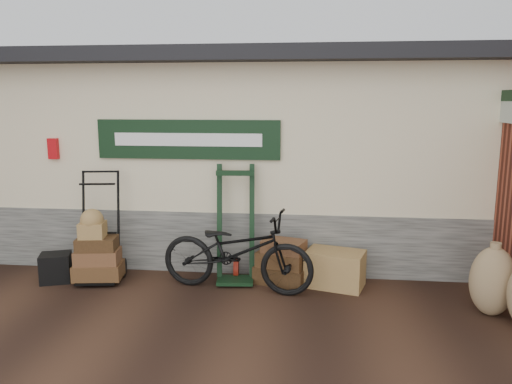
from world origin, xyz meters
TOP-DOWN VIEW (x-y plane):
  - ground at (0.00, 0.00)m, footprint 80.00×80.00m
  - station_building at (-0.01, 2.74)m, footprint 14.40×4.10m
  - porter_trolley at (-1.49, 0.57)m, footprint 0.86×0.69m
  - green_barrow at (0.41, 0.72)m, footprint 0.63×0.55m
  - suitcase_stack at (1.05, 0.69)m, footprint 0.80×0.63m
  - wicker_hamper at (1.78, 0.64)m, footprint 0.86×0.68m
  - black_trunk at (-2.08, 0.38)m, footprint 0.49×0.46m
  - bicycle at (0.48, 0.35)m, footprint 1.02×2.15m
  - burlap_sack_left at (3.56, -0.09)m, footprint 0.60×0.54m

SIDE VIEW (x-z plane):
  - ground at x=0.00m, z-range 0.00..0.00m
  - black_trunk at x=-2.08m, z-range 0.00..0.40m
  - wicker_hamper at x=1.78m, z-range 0.00..0.49m
  - suitcase_stack at x=1.05m, z-range 0.00..0.62m
  - burlap_sack_left at x=3.56m, z-range 0.00..0.83m
  - bicycle at x=0.48m, z-range 0.00..1.20m
  - porter_trolley at x=-1.49m, z-range 0.00..1.55m
  - green_barrow at x=0.41m, z-range 0.00..1.62m
  - station_building at x=-0.01m, z-range 0.01..3.21m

